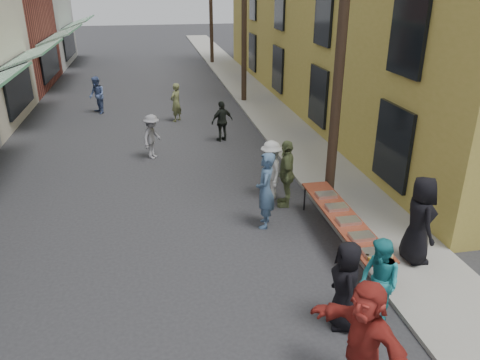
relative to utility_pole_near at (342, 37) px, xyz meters
name	(u,v)px	position (x,y,z in m)	size (l,w,h in m)	color
ground	(183,284)	(-4.30, -3.00, -4.50)	(120.00, 120.00, 0.00)	#28282B
sidewalk	(257,100)	(0.70, 12.00, -4.45)	(2.20, 60.00, 0.10)	gray
utility_pole_near	(342,37)	(0.00, 0.00, 0.00)	(0.26, 0.26, 9.00)	#2D2116
utility_pole_mid	(244,8)	(0.00, 12.00, 0.00)	(0.26, 0.26, 9.00)	#2D2116
serving_table	(343,218)	(-0.50, -2.14, -3.79)	(0.70, 4.00, 0.75)	maroon
catering_tray_sausage	(375,253)	(-0.50, -3.79, -3.71)	(0.50, 0.33, 0.08)	maroon
catering_tray_foil_b	(362,236)	(-0.50, -3.14, -3.71)	(0.50, 0.33, 0.08)	#B2B2B7
catering_tray_buns	(348,221)	(-0.50, -2.44, -3.71)	(0.50, 0.33, 0.08)	tan
catering_tray_foil_d	(337,207)	(-0.50, -1.74, -3.71)	(0.50, 0.33, 0.08)	#B2B2B7
catering_tray_buns_end	(326,195)	(-0.50, -1.04, -3.71)	(0.50, 0.33, 0.08)	tan
condiment_jar_a	(372,262)	(-0.72, -4.09, -3.71)	(0.07, 0.07, 0.08)	#A57F26
condiment_jar_b	(370,259)	(-0.72, -3.99, -3.71)	(0.07, 0.07, 0.08)	#A57F26
condiment_jar_c	(367,256)	(-0.72, -3.89, -3.71)	(0.07, 0.07, 0.08)	#A57F26
cup_stack	(391,257)	(-0.30, -4.04, -3.69)	(0.08, 0.08, 0.12)	tan
guest_front_a	(346,286)	(-1.55, -4.78, -3.65)	(0.83, 0.54, 1.70)	black
guest_front_b	(265,190)	(-2.05, -0.90, -3.52)	(0.72, 0.47, 1.96)	#446184
guest_front_c	(379,282)	(-0.90, -4.76, -3.67)	(0.81, 0.63, 1.66)	teal
guest_front_d	(271,170)	(-1.48, 0.71, -3.65)	(1.09, 0.63, 1.69)	silver
guest_front_e	(286,173)	(-1.20, 0.15, -3.56)	(1.10, 0.46, 1.88)	#5C693C
guest_queue_back	(364,337)	(-1.85, -6.15, -3.55)	(1.77, 0.56, 1.91)	maroon
server	(419,220)	(0.76, -3.20, -3.42)	(0.96, 0.62, 1.96)	black
passerby_left	(152,137)	(-4.72, 4.60, -3.72)	(1.00, 0.58, 1.55)	gray
passerby_mid	(222,121)	(-2.05, 6.02, -3.72)	(0.91, 0.38, 1.56)	black
passerby_right	(176,102)	(-3.61, 9.10, -3.66)	(0.61, 0.40, 1.68)	olive
passerby_far	(97,95)	(-7.10, 11.10, -3.65)	(0.82, 0.64, 1.70)	#4E6398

